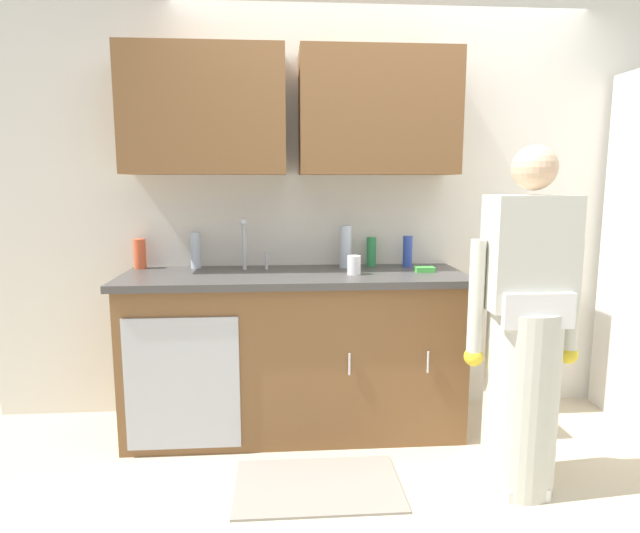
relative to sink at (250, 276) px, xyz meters
The scene contains 14 objects.
ground_plane 1.41m from the sink, 41.37° to the right, with size 9.00×9.00×0.00m, color beige.
kitchen_wall_with_uppers 0.91m from the sink, 23.42° to the left, with size 4.80×0.44×2.70m.
counter_cabinet 0.54m from the sink, ahead, with size 1.90×0.62×0.90m.
countertop 0.25m from the sink, ahead, with size 1.96×0.66×0.04m, color #474442.
sink is the anchor object (origin of this frame).
person_at_sink 1.50m from the sink, 28.89° to the right, with size 0.55×0.34×1.62m.
floor_mat 1.18m from the sink, 62.39° to the right, with size 0.80×0.50×0.01m, color gray.
bottle_water_tall 0.71m from the sink, 161.42° to the left, with size 0.07×0.07×0.18m, color #E05933.
bottle_cleaner_spray 0.78m from the sink, 17.01° to the left, with size 0.06×0.06×0.18m, color #2D8C4C.
bottle_soap 0.42m from the sink, 146.24° to the left, with size 0.06×0.06×0.22m, color silver.
bottle_water_short 0.61m from the sink, 16.54° to the left, with size 0.07×0.07×0.26m, color silver.
bottle_dish_liquid 0.98m from the sink, 10.29° to the left, with size 0.06×0.06×0.19m, color #334CB2.
cup_by_sink 0.60m from the sink, ahead, with size 0.08×0.08×0.11m, color white.
sponge 1.01m from the sink, ahead, with size 0.11×0.07×0.03m, color #4CBF4C.
Camera 1 is at (-0.62, -2.34, 1.46)m, focal length 30.16 mm.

